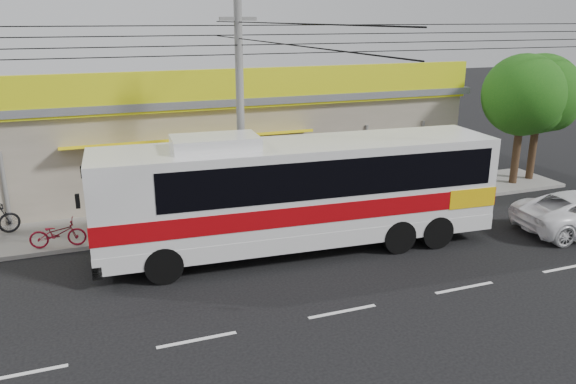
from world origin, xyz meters
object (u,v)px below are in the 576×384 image
Objects in this scene: tree_near at (526,98)px; tree_far at (543,96)px; motorbike_red at (58,233)px; utility_pole at (238,39)px; coach_bus at (306,187)px.

tree_near reaches higher than tree_far.
tree_near reaches higher than motorbike_red.
utility_pole is 5.53× the size of tree_near.
utility_pole reaches higher than tree_near.
tree_far is (13.52, 3.82, 1.92)m from coach_bus.
tree_far is at bearing -80.40° from motorbike_red.
utility_pole reaches higher than tree_far.
motorbike_red is 20.54m from tree_near.
tree_far is at bearing 19.27° from coach_bus.
motorbike_red is 0.30× the size of tree_far.
tree_near is 1.31m from tree_far.
coach_bus is 5.50m from utility_pole.
tree_far is (15.08, 1.55, -2.85)m from utility_pole.
coach_bus is at bearing -102.34° from motorbike_red.
utility_pole is at bearing -87.66° from motorbike_red.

